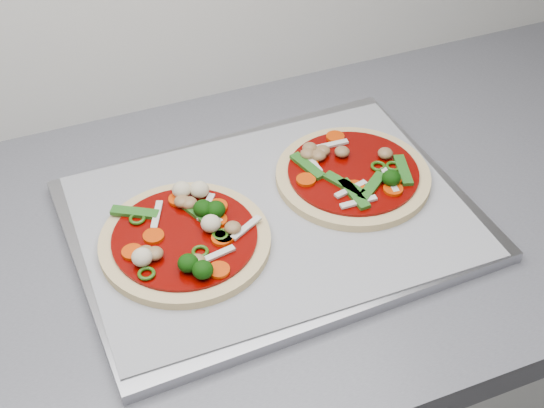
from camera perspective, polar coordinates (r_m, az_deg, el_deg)
name	(u,v)px	position (r m, az deg, el deg)	size (l,w,h in m)	color
base_cabinet	(480,353)	(1.45, 15.40, -10.77)	(3.60, 0.60, 0.86)	silver
countertop	(538,159)	(1.14, 19.42, 3.21)	(3.60, 0.60, 0.04)	slate
baking_tray	(273,220)	(0.94, 0.05, -1.24)	(0.48, 0.36, 0.02)	#9D9CA2
parchment	(273,215)	(0.93, 0.05, -0.84)	(0.46, 0.34, 0.00)	#A4A4AA
pizza_left	(186,237)	(0.89, -6.47, -2.51)	(0.22, 0.22, 0.03)	#DCB480
pizza_right	(352,174)	(0.98, 6.08, 2.26)	(0.21, 0.21, 0.03)	#DCB480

